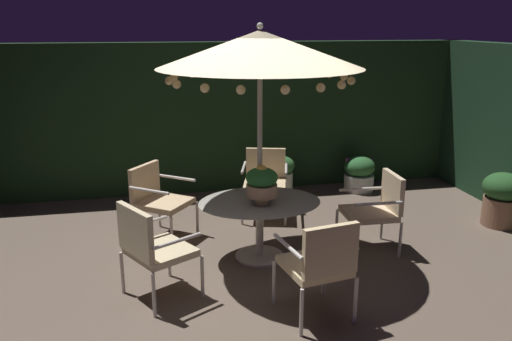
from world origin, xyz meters
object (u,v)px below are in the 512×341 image
at_px(patio_chair_northeast, 265,178).
at_px(patio_chair_south, 320,261).
at_px(centerpiece_planter, 262,182).
at_px(patio_dining_table, 260,213).
at_px(potted_plant_front_corner, 359,173).
at_px(patio_chair_north, 377,206).
at_px(potted_plant_left_far, 281,175).
at_px(patio_chair_southeast, 151,245).
at_px(patio_chair_east, 157,196).
at_px(patio_umbrella, 260,50).
at_px(potted_plant_right_near, 502,198).

distance_m(patio_chair_northeast, patio_chair_south, 2.77).
distance_m(centerpiece_planter, patio_chair_northeast, 1.58).
xyz_separation_m(patio_dining_table, potted_plant_front_corner, (2.11, 2.15, -0.26)).
xyz_separation_m(patio_chair_north, potted_plant_left_far, (-0.62, 2.16, -0.19)).
height_order(patio_chair_southeast, potted_plant_left_far, patio_chair_southeast).
bearing_deg(patio_chair_east, patio_umbrella, -36.76).
height_order(patio_chair_south, potted_plant_left_far, patio_chair_south).
bearing_deg(potted_plant_right_near, patio_dining_table, -174.23).
bearing_deg(patio_chair_north, patio_chair_south, -130.67).
height_order(patio_chair_northeast, patio_chair_south, patio_chair_south).
distance_m(centerpiece_planter, potted_plant_right_near, 3.49).
bearing_deg(patio_chair_northeast, patio_chair_north, -53.50).
distance_m(patio_chair_north, potted_plant_front_corner, 2.32).
relative_size(centerpiece_planter, patio_chair_southeast, 0.46).
bearing_deg(patio_dining_table, centerpiece_planter, -91.10).
relative_size(potted_plant_left_far, potted_plant_front_corner, 1.13).
xyz_separation_m(centerpiece_planter, patio_chair_north, (1.42, 0.07, -0.41)).
xyz_separation_m(patio_chair_northeast, potted_plant_left_far, (0.42, 0.74, -0.20)).
distance_m(patio_chair_east, potted_plant_right_near, 4.57).
bearing_deg(potted_plant_front_corner, patio_chair_northeast, -155.84).
height_order(patio_umbrella, potted_plant_right_near, patio_umbrella).
distance_m(patio_chair_east, potted_plant_front_corner, 3.51).
bearing_deg(patio_chair_southeast, potted_plant_left_far, 54.41).
xyz_separation_m(patio_dining_table, patio_chair_southeast, (-1.23, -0.71, 0.03)).
relative_size(patio_umbrella, patio_chair_northeast, 2.85).
xyz_separation_m(centerpiece_planter, patio_chair_south, (0.26, -1.28, -0.37)).
relative_size(patio_chair_southeast, potted_plant_right_near, 1.36).
distance_m(patio_dining_table, potted_plant_left_far, 2.26).
relative_size(patio_chair_east, patio_chair_southeast, 0.95).
bearing_deg(patio_chair_northeast, centerpiece_planter, -104.03).
relative_size(patio_umbrella, potted_plant_front_corner, 4.60).
relative_size(patio_chair_south, potted_plant_front_corner, 1.72).
bearing_deg(centerpiece_planter, patio_chair_north, 2.70).
bearing_deg(patio_chair_north, patio_chair_northeast, 126.50).
height_order(patio_chair_northeast, potted_plant_right_near, patio_chair_northeast).
relative_size(patio_umbrella, centerpiece_planter, 5.84).
height_order(patio_chair_south, potted_plant_right_near, patio_chair_south).
bearing_deg(patio_chair_north, patio_umbrella, 178.01).
xyz_separation_m(patio_umbrella, patio_chair_southeast, (-1.23, -0.71, -1.80)).
bearing_deg(potted_plant_left_far, patio_chair_east, -146.80).
distance_m(centerpiece_planter, potted_plant_left_far, 2.44).
bearing_deg(patio_umbrella, potted_plant_front_corner, 45.50).
distance_m(patio_umbrella, patio_chair_north, 2.31).
xyz_separation_m(centerpiece_planter, potted_plant_right_near, (3.41, 0.46, -0.57)).
xyz_separation_m(patio_chair_southeast, potted_plant_right_near, (4.63, 1.06, -0.19)).
bearing_deg(centerpiece_planter, patio_dining_table, 88.90).
xyz_separation_m(centerpiece_planter, patio_chair_east, (-1.13, 0.96, -0.40)).
xyz_separation_m(centerpiece_planter, patio_chair_northeast, (0.37, 1.48, -0.40)).
height_order(patio_chair_north, potted_plant_right_near, patio_chair_north).
bearing_deg(potted_plant_front_corner, patio_chair_south, -117.59).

